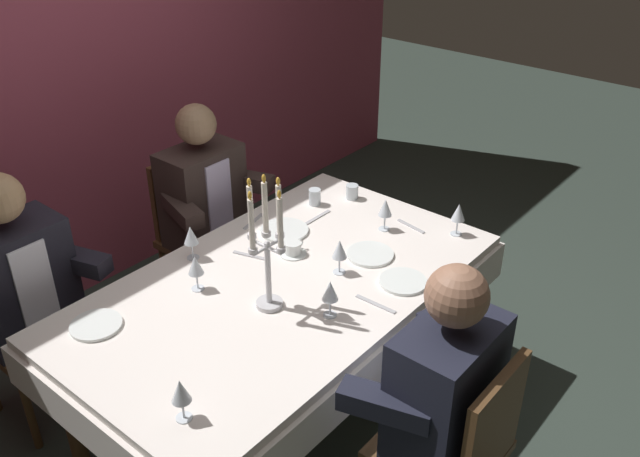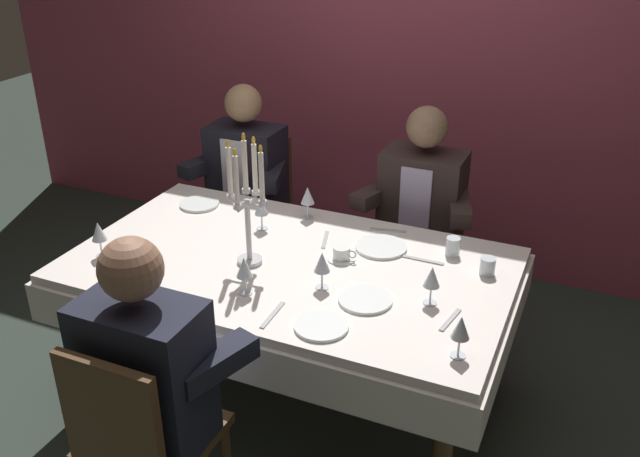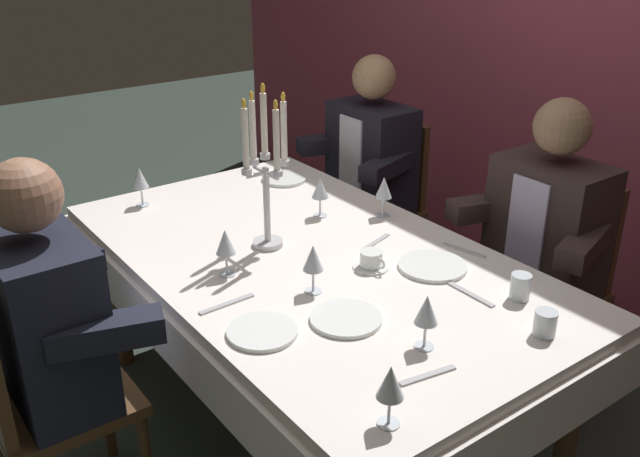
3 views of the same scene
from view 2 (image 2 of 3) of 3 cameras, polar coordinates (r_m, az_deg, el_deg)
The scene contains 26 objects.
ground_plane at distance 3.44m, azimuth -2.28°, elevation -13.56°, with size 12.00×12.00×0.00m, color #2F3A32.
back_wall at distance 4.27m, azimuth 7.44°, elevation 14.60°, with size 6.00×0.12×2.70m, color #9E3F53.
dining_table at distance 3.08m, azimuth -2.49°, elevation -4.66°, with size 1.94×1.14×0.74m.
candelabra at distance 2.90m, azimuth -6.07°, elevation 2.05°, with size 0.19×0.19×0.59m.
dinner_plate_0 at distance 2.74m, azimuth 3.77°, elevation -5.88°, with size 0.22×0.22×0.01m, color white.
dinner_plate_1 at distance 3.60m, azimuth -9.95°, elevation 2.01°, with size 0.20×0.20×0.01m, color white.
dinner_plate_2 at distance 2.58m, azimuth 0.11°, elevation -8.06°, with size 0.21×0.21×0.01m, color white.
dinner_plate_3 at distance 3.13m, azimuth 5.08°, elevation -1.53°, with size 0.23×0.23×0.01m, color white.
wine_glass_0 at distance 2.43m, azimuth 11.56°, elevation -8.12°, with size 0.07×0.07×0.16m.
wine_glass_1 at distance 3.16m, azimuth -17.83°, elevation -0.33°, with size 0.07×0.07×0.16m.
wine_glass_2 at distance 2.75m, azimuth -6.28°, elevation -3.30°, with size 0.07×0.07×0.16m.
wine_glass_3 at distance 3.26m, azimuth -4.88°, elevation 1.78°, with size 0.07×0.07×0.16m.
wine_glass_4 at distance 3.36m, azimuth -1.03°, elevation 2.66°, with size 0.07×0.07×0.16m.
wine_glass_5 at distance 2.76m, azimuth 0.17°, elevation -2.89°, with size 0.07×0.07×0.16m.
wine_glass_6 at distance 2.70m, azimuth 9.23°, elevation -4.05°, with size 0.07×0.07×0.16m.
water_tumbler_0 at distance 3.10m, azimuth 10.93°, elevation -1.46°, with size 0.06×0.06×0.08m, color silver.
water_tumbler_1 at distance 2.98m, azimuth 13.69°, elevation -3.04°, with size 0.06×0.06×0.08m, color silver.
coffee_cup_0 at distance 3.02m, azimuth 1.82°, elevation -2.12°, with size 0.13×0.12×0.06m.
knife_0 at distance 2.66m, azimuth -3.94°, elevation -7.13°, with size 0.19×0.02×0.01m, color #B7B7BC.
knife_1 at distance 3.05m, azimuth 8.47°, elevation -2.59°, with size 0.19×0.02×0.01m, color #B7B7BC.
spoon_2 at distance 3.29m, azimuth 5.67°, elevation -0.15°, with size 0.17×0.02×0.01m, color #B7B7BC.
fork_3 at distance 2.67m, azimuth 10.71°, elevation -7.43°, with size 0.17×0.02×0.01m, color #B7B7BC.
fork_4 at distance 3.19m, azimuth 0.43°, elevation -0.92°, with size 0.17×0.02×0.01m, color #B7B7BC.
seated_diner_0 at distance 4.03m, azimuth -6.04°, elevation 4.82°, with size 0.63×0.48×1.24m.
seated_diner_1 at distance 2.45m, azimuth -14.35°, elevation -11.45°, with size 0.63×0.48×1.24m.
seated_diner_2 at distance 3.66m, azimuth 8.44°, elevation 2.37°, with size 0.63×0.48×1.24m.
Camera 2 is at (1.18, -2.36, 2.21)m, focal length 38.71 mm.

